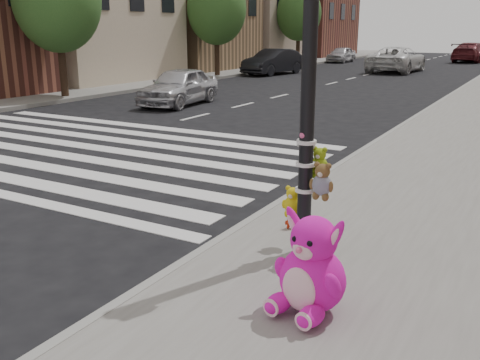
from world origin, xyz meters
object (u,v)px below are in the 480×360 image
Objects in this scene: car_silver_far at (179,86)px; signal_pole at (309,111)px; car_white_near at (397,59)px; pink_bunny at (311,271)px; red_teddy at (290,221)px; car_dark_far at (274,62)px.

signal_pole is at bearing -54.68° from car_silver_far.
pink_bunny is at bearing 104.04° from car_white_near.
car_silver_far is at bearing 82.34° from car_white_near.
signal_pole is 20.01× the size of red_teddy.
car_silver_far is at bearing 141.91° from pink_bunny.
signal_pole reaches higher than car_dark_far.
signal_pole reaches higher than pink_bunny.
signal_pole reaches higher than car_silver_far.
car_dark_far is at bearing 95.32° from car_silver_far.
car_silver_far is 13.63m from car_dark_far.
car_white_near reaches higher than red_teddy.
car_white_near reaches higher than pink_bunny.
red_teddy is 0.05× the size of car_silver_far.
pink_bunny is 0.25× the size of car_silver_far.
car_white_near is at bearing 113.99° from pink_bunny.
car_silver_far is 0.87× the size of car_dark_far.
car_dark_far is (-11.52, 22.91, 0.50)m from red_teddy.
pink_bunny is 0.17× the size of car_white_near.
pink_bunny is 0.22× the size of car_dark_far.
car_white_near is at bearing 74.16° from car_silver_far.
pink_bunny is 30.86m from car_white_near.
car_silver_far is at bearing 113.04° from red_teddy.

